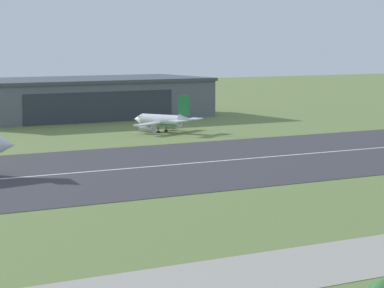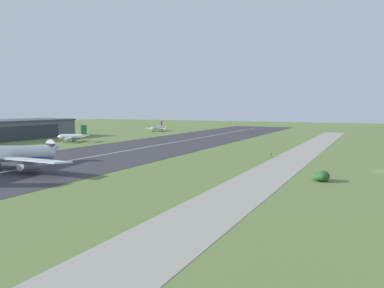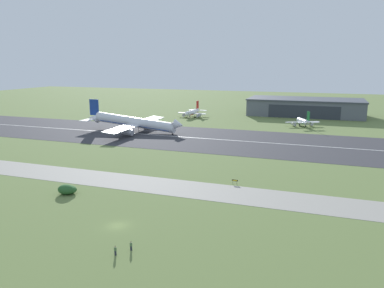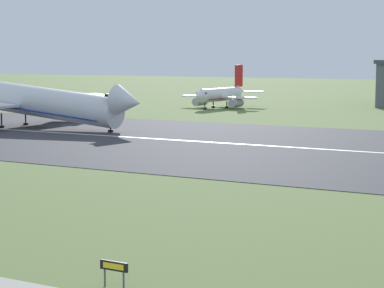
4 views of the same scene
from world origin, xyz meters
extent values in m
plane|color=olive|center=(0.00, 48.15, 0.00)|extent=(693.67, 693.67, 0.00)
cube|color=#333338|center=(0.00, 96.31, 0.03)|extent=(453.67, 55.81, 0.06)
cube|color=silver|center=(0.00, 96.31, 0.07)|extent=(408.30, 0.70, 0.01)
cube|color=gray|center=(0.00, 27.54, 0.03)|extent=(340.25, 13.71, 0.05)
cube|color=slate|center=(28.43, 193.74, 5.09)|extent=(72.48, 32.60, 10.18)
cube|color=#424751|center=(28.43, 193.74, 10.63)|extent=(73.48, 33.60, 0.90)
cube|color=#2D333D|center=(28.43, 177.39, 4.07)|extent=(43.49, 0.12, 8.15)
cylinder|color=silver|center=(-49.25, 101.24, 4.93)|extent=(43.41, 4.96, 8.70)
cone|color=silver|center=(-25.47, 101.22, 4.93)|extent=(4.85, 4.92, 5.29)
cone|color=silver|center=(-73.77, 101.26, 5.81)|extent=(6.28, 4.43, 4.93)
cube|color=black|center=(-27.90, 101.22, 5.91)|extent=(1.14, 4.18, 0.54)
cube|color=navy|center=(-49.25, 101.24, 3.57)|extent=(38.70, 4.71, 3.62)
cube|color=silver|center=(-48.40, 86.53, 4.06)|extent=(6.45, 24.52, 0.96)
cylinder|color=#A8A8B2|center=(-47.12, 88.49, 2.29)|extent=(6.64, 3.06, 3.60)
cube|color=silver|center=(-48.38, 115.96, 4.06)|extent=(6.45, 24.52, 0.96)
cylinder|color=#A8A8B2|center=(-47.09, 114.00, 2.29)|extent=(6.64, 3.06, 3.60)
cube|color=navy|center=(-72.89, 101.26, 11.57)|extent=(5.35, 0.28, 8.36)
cube|color=silver|center=(-73.29, 95.04, 5.66)|extent=(4.69, 7.53, 0.24)
cube|color=silver|center=(-73.28, 107.49, 5.66)|extent=(4.69, 7.53, 0.24)
cylinder|color=black|center=(-28.88, 101.22, 1.23)|extent=(0.24, 0.24, 2.47)
cylinder|color=black|center=(-28.88, 101.22, 0.22)|extent=(0.84, 0.84, 0.44)
cylinder|color=black|center=(-48.89, 98.29, 1.23)|extent=(0.24, 0.24, 2.47)
cylinder|color=black|center=(-48.89, 98.29, 0.22)|extent=(0.84, 0.84, 0.44)
cylinder|color=black|center=(-48.89, 104.19, 1.23)|extent=(0.24, 0.24, 2.47)
cylinder|color=black|center=(-48.89, 104.19, 0.22)|extent=(0.84, 0.84, 0.44)
cylinder|color=white|center=(-39.25, 159.57, 3.11)|extent=(4.26, 15.26, 3.07)
cone|color=white|center=(-39.96, 150.68, 3.11)|extent=(3.28, 3.00, 3.07)
cone|color=white|center=(-38.51, 168.91, 3.66)|extent=(3.04, 3.89, 2.76)
cube|color=black|center=(-39.84, 152.20, 3.72)|extent=(2.69, 1.30, 0.44)
cube|color=red|center=(-39.25, 159.57, 2.26)|extent=(3.98, 13.75, 0.20)
cube|color=white|center=(-44.78, 159.71, 2.57)|extent=(8.15, 3.21, 0.40)
cylinder|color=#A8A8B2|center=(-44.18, 159.14, 1.37)|extent=(2.21, 4.13, 1.90)
cube|color=white|center=(-33.78, 158.83, 2.57)|extent=(8.15, 3.21, 0.40)
cylinder|color=#A8A8B2|center=(-34.45, 158.36, 1.37)|extent=(2.21, 4.13, 1.90)
cube|color=red|center=(-38.55, 168.36, 7.25)|extent=(0.54, 3.35, 5.21)
cube|color=white|center=(-42.39, 169.07, 3.57)|extent=(4.91, 3.28, 0.24)
cube|color=white|center=(-34.65, 168.45, 3.57)|extent=(4.91, 3.28, 0.24)
cylinder|color=black|center=(-39.76, 153.25, 0.79)|extent=(0.24, 0.24, 1.57)
cylinder|color=black|center=(-39.76, 153.25, 0.22)|extent=(0.84, 0.84, 0.44)
cylinder|color=black|center=(-41.07, 159.91, 0.79)|extent=(0.24, 0.24, 1.57)
cylinder|color=black|center=(-41.07, 159.91, 0.22)|extent=(0.84, 0.84, 0.44)
cylinder|color=black|center=(-37.40, 159.62, 0.79)|extent=(0.24, 0.24, 1.57)
cylinder|color=black|center=(-37.40, 159.62, 0.22)|extent=(0.84, 0.84, 0.44)
cylinder|color=silver|center=(29.77, 146.78, 2.85)|extent=(7.31, 10.81, 2.81)
cone|color=silver|center=(26.80, 152.69, 2.85)|extent=(3.65, 3.53, 2.81)
cone|color=silver|center=(32.93, 140.50, 3.35)|extent=(3.78, 4.15, 2.53)
cube|color=black|center=(27.42, 151.44, 3.41)|extent=(2.63, 2.06, 0.44)
cube|color=#1E7238|center=(29.77, 146.78, 2.07)|extent=(6.71, 9.79, 0.20)
cube|color=silver|center=(34.60, 149.45, 2.36)|extent=(8.23, 5.48, 0.40)
cylinder|color=#A8A8B2|center=(33.83, 149.51, 1.23)|extent=(3.20, 4.05, 1.74)
cube|color=silver|center=(24.75, 144.50, 2.36)|extent=(8.23, 5.48, 0.40)
cylinder|color=#A8A8B2|center=(25.16, 145.15, 1.23)|extent=(3.20, 4.05, 1.74)
cube|color=#1E7238|center=(32.70, 140.95, 6.64)|extent=(1.63, 2.86, 4.78)
cube|color=silver|center=(36.06, 142.20, 3.27)|extent=(5.05, 4.33, 0.24)
cube|color=silver|center=(29.70, 139.00, 3.27)|extent=(5.05, 4.33, 0.24)
cylinder|color=black|center=(27.91, 150.48, 0.72)|extent=(0.24, 0.24, 1.44)
cylinder|color=black|center=(27.91, 150.48, 0.22)|extent=(0.84, 0.84, 0.44)
cylinder|color=black|center=(31.41, 147.29, 0.72)|extent=(0.24, 0.24, 1.44)
cylinder|color=black|center=(31.41, 147.29, 0.22)|extent=(0.84, 0.84, 0.44)
cylinder|color=black|center=(28.39, 145.77, 0.72)|extent=(0.24, 0.24, 1.44)
cylinder|color=black|center=(28.39, 145.77, 0.22)|extent=(0.84, 0.84, 0.44)
ellipsoid|color=#285628|center=(-23.04, 12.75, 1.32)|extent=(4.60, 3.50, 2.64)
ellipsoid|color=#285628|center=(-22.88, 13.40, 1.10)|extent=(4.72, 3.90, 2.20)
cylinder|color=#4C4C51|center=(16.78, 35.93, 0.45)|extent=(0.10, 0.10, 0.90)
cylinder|color=#4C4C51|center=(17.95, 35.93, 0.45)|extent=(0.10, 0.10, 0.90)
cube|color=black|center=(17.37, 35.93, 1.15)|extent=(1.67, 0.12, 0.49)
cube|color=yellow|center=(17.37, 35.87, 1.15)|extent=(1.27, 0.02, 0.30)
cube|color=#282B38|center=(6.14, -11.21, 0.44)|extent=(0.32, 0.22, 0.89)
cube|color=#4C6B47|center=(6.14, -11.21, 1.24)|extent=(0.40, 0.24, 0.70)
sphere|color=tan|center=(6.14, -11.21, 1.71)|extent=(0.24, 0.24, 0.24)
sphere|color=black|center=(6.14, -11.21, 1.75)|extent=(0.20, 0.20, 0.20)
cube|color=#282B38|center=(7.94, -8.63, 0.44)|extent=(0.32, 0.22, 0.88)
cube|color=#4C6B47|center=(7.94, -8.63, 1.22)|extent=(0.40, 0.24, 0.69)
sphere|color=tan|center=(7.94, -8.63, 1.69)|extent=(0.24, 0.24, 0.24)
sphere|color=black|center=(7.94, -8.63, 1.73)|extent=(0.20, 0.20, 0.20)
camera|label=1|loc=(-75.01, -40.92, 22.10)|focal=85.00mm
camera|label=2|loc=(-120.55, 1.48, 18.60)|focal=35.00mm
camera|label=3|loc=(39.89, -65.11, 34.21)|focal=35.00mm
camera|label=4|loc=(39.00, 5.16, 11.84)|focal=70.00mm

